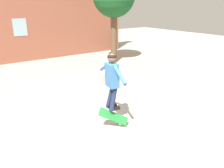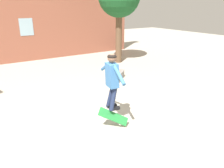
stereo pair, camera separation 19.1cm
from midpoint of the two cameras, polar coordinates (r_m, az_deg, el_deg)
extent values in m
plane|color=#B2AD9E|center=(5.45, -2.17, -12.78)|extent=(40.00, 40.00, 0.00)
cube|color=#93513D|center=(12.98, -24.82, 14.54)|extent=(13.47, 0.40, 4.27)
cube|color=#99B7C6|center=(12.85, -23.31, 13.44)|extent=(0.70, 0.02, 0.90)
cylinder|color=brown|center=(11.86, 0.01, 11.89)|extent=(0.34, 0.34, 2.60)
cube|color=gray|center=(9.05, -0.63, 1.95)|extent=(1.25, 1.14, 0.32)
cube|color=#B7B7BC|center=(8.95, 0.74, 2.73)|extent=(0.98, 0.82, 0.02)
cube|color=teal|center=(5.18, -1.06, 2.33)|extent=(0.29, 0.37, 0.59)
sphere|color=brown|center=(5.08, -1.08, 6.77)|extent=(0.24, 0.24, 0.21)
ellipsoid|color=black|center=(5.07, -1.09, 7.17)|extent=(0.25, 0.25, 0.12)
cylinder|color=#1E2847|center=(5.45, -1.39, -3.03)|extent=(0.25, 0.19, 0.65)
cube|color=black|center=(5.58, -1.09, -5.70)|extent=(0.27, 0.14, 0.07)
cylinder|color=#1E2847|center=(5.31, -0.63, -3.67)|extent=(0.26, 0.14, 0.65)
cube|color=black|center=(5.44, -0.33, -6.39)|extent=(0.27, 0.14, 0.07)
cylinder|color=teal|center=(5.50, -2.79, 4.59)|extent=(0.17, 0.56, 0.35)
cylinder|color=teal|center=(4.81, 0.91, 2.37)|extent=(0.17, 0.56, 0.35)
cube|color=#237F38|center=(5.52, -0.61, -8.52)|extent=(0.78, 0.38, 0.55)
cylinder|color=silver|center=(5.68, 1.73, -8.28)|extent=(0.06, 0.07, 0.06)
cylinder|color=silver|center=(5.63, 1.10, -10.53)|extent=(0.06, 0.07, 0.06)
cylinder|color=silver|center=(5.50, -2.72, -6.53)|extent=(0.06, 0.07, 0.06)
cylinder|color=silver|center=(5.45, -3.44, -8.83)|extent=(0.06, 0.07, 0.06)
camera|label=1|loc=(0.10, -91.04, -0.37)|focal=35.00mm
camera|label=2|loc=(0.10, 88.96, 0.37)|focal=35.00mm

